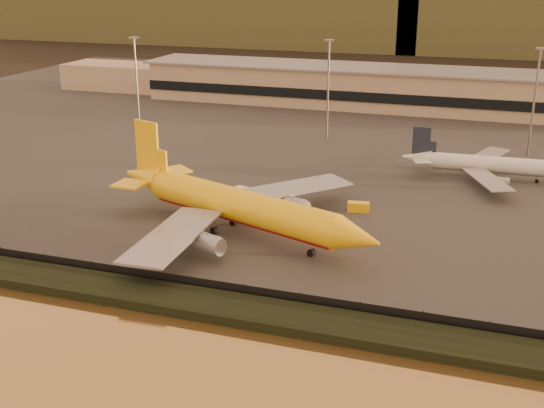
{
  "coord_description": "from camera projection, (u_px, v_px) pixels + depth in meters",
  "views": [
    {
      "loc": [
        32.18,
        -91.03,
        43.61
      ],
      "look_at": [
        -2.43,
        12.0,
        5.21
      ],
      "focal_mm": 45.0,
      "sensor_mm": 36.0,
      "label": 1
    }
  ],
  "objects": [
    {
      "name": "dhl_cargo_jet",
      "position": [
        237.0,
        206.0,
        114.56
      ],
      "size": [
        53.56,
        50.87,
        16.5
      ],
      "rotation": [
        0.0,
        0.0,
        -0.35
      ],
      "color": "yellow",
      "rests_on": "tarmac"
    },
    {
      "name": "tarmac",
      "position": [
        375.0,
        129.0,
        190.43
      ],
      "size": [
        320.0,
        220.0,
        0.2
      ],
      "primitive_type": "cube",
      "color": "#2D2D2D",
      "rests_on": "ground"
    },
    {
      "name": "perimeter_fence",
      "position": [
        231.0,
        290.0,
        93.5
      ],
      "size": [
        300.0,
        0.05,
        2.2
      ],
      "primitive_type": "cube",
      "color": "black",
      "rests_on": "tarmac"
    },
    {
      "name": "gse_vehicle_white",
      "position": [
        244.0,
        191.0,
        135.04
      ],
      "size": [
        3.86,
        2.57,
        1.6
      ],
      "primitive_type": "cube",
      "rotation": [
        0.0,
        0.0,
        -0.3
      ],
      "color": "silver",
      "rests_on": "tarmac"
    },
    {
      "name": "white_narrowbody_jet",
      "position": [
        488.0,
        165.0,
        144.64
      ],
      "size": [
        35.99,
        35.15,
        10.35
      ],
      "rotation": [
        0.0,
        0.0,
        0.04
      ],
      "color": "silver",
      "rests_on": "tarmac"
    },
    {
      "name": "ground",
      "position": [
        262.0,
        262.0,
        105.55
      ],
      "size": [
        900.0,
        900.0,
        0.0
      ],
      "primitive_type": "plane",
      "color": "black",
      "rests_on": "ground"
    },
    {
      "name": "terminal_building",
      "position": [
        348.0,
        86.0,
        220.04
      ],
      "size": [
        202.0,
        25.0,
        12.6
      ],
      "color": "tan",
      "rests_on": "tarmac"
    },
    {
      "name": "apron_light_masts",
      "position": [
        425.0,
        87.0,
        162.85
      ],
      "size": [
        152.2,
        12.2,
        25.4
      ],
      "color": "slate",
      "rests_on": "tarmac"
    },
    {
      "name": "gse_vehicle_yellow",
      "position": [
        358.0,
        207.0,
        126.11
      ],
      "size": [
        4.18,
        2.34,
        1.78
      ],
      "primitive_type": "cube",
      "rotation": [
        0.0,
        0.0,
        0.15
      ],
      "color": "yellow",
      "rests_on": "tarmac"
    },
    {
      "name": "embankment",
      "position": [
        220.0,
        307.0,
        90.12
      ],
      "size": [
        320.0,
        7.0,
        1.4
      ],
      "primitive_type": "cube",
      "color": "black",
      "rests_on": "ground"
    }
  ]
}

